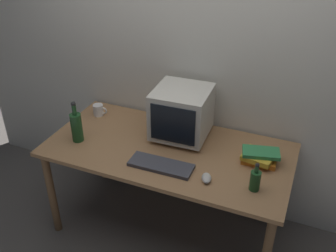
% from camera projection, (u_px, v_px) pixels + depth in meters
% --- Properties ---
extents(ground_plane, '(6.00, 6.00, 0.00)m').
position_uv_depth(ground_plane, '(168.00, 226.00, 3.06)').
color(ground_plane, '#56514C').
extents(back_wall, '(4.00, 0.08, 2.50)m').
position_uv_depth(back_wall, '(193.00, 57.00, 2.79)').
color(back_wall, silver).
rests_on(back_wall, ground).
extents(desk, '(1.70, 0.83, 0.75)m').
position_uv_depth(desk, '(168.00, 158.00, 2.71)').
color(desk, '#9E7047').
rests_on(desk, ground).
extents(crt_monitor, '(0.40, 0.40, 0.37)m').
position_uv_depth(crt_monitor, '(182.00, 113.00, 2.71)').
color(crt_monitor, beige).
rests_on(crt_monitor, desk).
extents(keyboard, '(0.42, 0.16, 0.02)m').
position_uv_depth(keyboard, '(161.00, 165.00, 2.48)').
color(keyboard, '#3F3F47').
rests_on(keyboard, desk).
extents(computer_mouse, '(0.09, 0.11, 0.04)m').
position_uv_depth(computer_mouse, '(206.00, 178.00, 2.36)').
color(computer_mouse, beige).
rests_on(computer_mouse, desk).
extents(bottle_tall, '(0.08, 0.08, 0.31)m').
position_uv_depth(bottle_tall, '(77.00, 126.00, 2.70)').
color(bottle_tall, '#1E4C23').
rests_on(bottle_tall, desk).
extents(bottle_short, '(0.06, 0.06, 0.19)m').
position_uv_depth(bottle_short, '(255.00, 180.00, 2.26)').
color(bottle_short, '#1E4C23').
rests_on(bottle_short, desk).
extents(book_stack, '(0.26, 0.20, 0.09)m').
position_uv_depth(book_stack, '(259.00, 157.00, 2.50)').
color(book_stack, orange).
rests_on(book_stack, desk).
extents(mug, '(0.12, 0.08, 0.09)m').
position_uv_depth(mug, '(99.00, 110.00, 3.05)').
color(mug, white).
rests_on(mug, desk).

